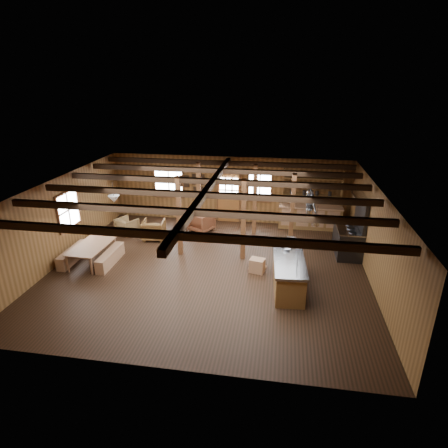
{
  "coord_description": "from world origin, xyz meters",
  "views": [
    {
      "loc": [
        2.18,
        -10.54,
        5.8
      ],
      "look_at": [
        0.32,
        1.17,
        1.15
      ],
      "focal_mm": 30.0,
      "sensor_mm": 36.0,
      "label": 1
    }
  ],
  "objects": [
    {
      "name": "step_stool",
      "position": [
        1.56,
        0.09,
        0.23
      ],
      "size": [
        0.58,
        0.47,
        0.46
      ],
      "primitive_type": "cube",
      "rotation": [
        0.0,
        0.0,
        -0.22
      ],
      "color": "#946343",
      "rests_on": "floor"
    },
    {
      "name": "window_back_right",
      "position": [
        1.3,
        4.46,
        1.6
      ],
      "size": [
        1.02,
        0.06,
        1.32
      ],
      "color": "white",
      "rests_on": "wall_back"
    },
    {
      "name": "pendant_lamps",
      "position": [
        -2.25,
        1.0,
        2.25
      ],
      "size": [
        1.86,
        2.36,
        0.66
      ],
      "color": "#2A2A2C",
      "rests_on": "ceiling"
    },
    {
      "name": "window_back_left",
      "position": [
        -2.6,
        4.46,
        1.6
      ],
      "size": [
        1.32,
        0.06,
        1.32
      ],
      "color": "white",
      "rests_on": "wall_back"
    },
    {
      "name": "armchair_c",
      "position": [
        -3.76,
        2.43,
        0.33
      ],
      "size": [
        0.96,
        0.97,
        0.66
      ],
      "primitive_type": "imported",
      "rotation": [
        0.0,
        0.0,
        2.66
      ],
      "color": "olive",
      "rests_on": "floor"
    },
    {
      "name": "bench_wall",
      "position": [
        -4.65,
        -0.1,
        0.22
      ],
      "size": [
        0.3,
        1.6,
        0.44
      ],
      "primitive_type": "cube",
      "color": "#946343",
      "rests_on": "floor"
    },
    {
      "name": "kitchen_island",
      "position": [
        2.53,
        -0.65,
        0.48
      ],
      "size": [
        1.03,
        2.55,
        1.2
      ],
      "rotation": [
        0.0,
        0.0,
        0.06
      ],
      "color": "brown",
      "rests_on": "floor"
    },
    {
      "name": "back_counter",
      "position": [
        3.4,
        4.2,
        0.6
      ],
      "size": [
        2.55,
        0.6,
        2.45
      ],
      "color": "brown",
      "rests_on": "floor"
    },
    {
      "name": "notice_boards",
      "position": [
        -1.5,
        4.46,
        1.64
      ],
      "size": [
        1.08,
        0.03,
        0.9
      ],
      "color": "beige",
      "rests_on": "wall_back"
    },
    {
      "name": "counter_pot",
      "position": [
        2.57,
        0.35,
        1.04
      ],
      "size": [
        0.33,
        0.33,
        0.2
      ],
      "primitive_type": "cylinder",
      "color": "#ADAFB4",
      "rests_on": "kitchen_island"
    },
    {
      "name": "bowl",
      "position": [
        2.44,
        -0.12,
        0.97
      ],
      "size": [
        0.28,
        0.28,
        0.06
      ],
      "primitive_type": "imported",
      "rotation": [
        0.0,
        0.0,
        0.2
      ],
      "color": "silver",
      "rests_on": "kitchen_island"
    },
    {
      "name": "back_door",
      "position": [
        0.0,
        4.45,
        0.88
      ],
      "size": [
        1.02,
        0.08,
        2.15
      ],
      "color": "brown",
      "rests_on": "floor"
    },
    {
      "name": "armchair_b",
      "position": [
        -0.92,
        3.21,
        0.39
      ],
      "size": [
        1.14,
        1.15,
        0.78
      ],
      "primitive_type": "imported",
      "rotation": [
        0.0,
        0.0,
        2.63
      ],
      "color": "brown",
      "rests_on": "floor"
    },
    {
      "name": "timber_posts",
      "position": [
        0.52,
        2.08,
        1.4
      ],
      "size": [
        3.95,
        2.35,
        2.8
      ],
      "color": "#422B13",
      "rests_on": "floor"
    },
    {
      "name": "room",
      "position": [
        0.0,
        0.0,
        1.4
      ],
      "size": [
        10.04,
        9.04,
        2.84
      ],
      "color": "black",
      "rests_on": "ground"
    },
    {
      "name": "armchair_a",
      "position": [
        -2.55,
        2.12,
        0.38
      ],
      "size": [
        0.9,
        0.92,
        0.75
      ],
      "primitive_type": "imported",
      "rotation": [
        0.0,
        0.0,
        3.26
      ],
      "color": "brown",
      "rests_on": "floor"
    },
    {
      "name": "pot_rack",
      "position": [
        3.1,
        0.34,
        2.27
      ],
      "size": [
        0.38,
        3.0,
        0.44
      ],
      "color": "#2A2A2C",
      "rests_on": "ceiling"
    },
    {
      "name": "window_left",
      "position": [
        -4.96,
        0.5,
        1.6
      ],
      "size": [
        0.14,
        1.24,
        1.32
      ],
      "color": "white",
      "rests_on": "wall_back"
    },
    {
      "name": "dining_table",
      "position": [
        -3.9,
        -0.1,
        0.31
      ],
      "size": [
        1.06,
        1.81,
        0.62
      ],
      "primitive_type": "imported",
      "rotation": [
        0.0,
        0.0,
        1.53
      ],
      "color": "brown",
      "rests_on": "floor"
    },
    {
      "name": "ceiling_joists",
      "position": [
        0.0,
        0.18,
        2.68
      ],
      "size": [
        9.8,
        8.82,
        0.18
      ],
      "color": "black",
      "rests_on": "ceiling"
    },
    {
      "name": "bench_aisle",
      "position": [
        -3.31,
        -0.1,
        0.22
      ],
      "size": [
        0.31,
        1.63,
        0.45
      ],
      "primitive_type": "cube",
      "color": "#946343",
      "rests_on": "floor"
    },
    {
      "name": "commercial_range",
      "position": [
        4.64,
        1.97,
        0.67
      ],
      "size": [
        0.88,
        1.72,
        2.12
      ],
      "color": "#2A2A2C",
      "rests_on": "floor"
    }
  ]
}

